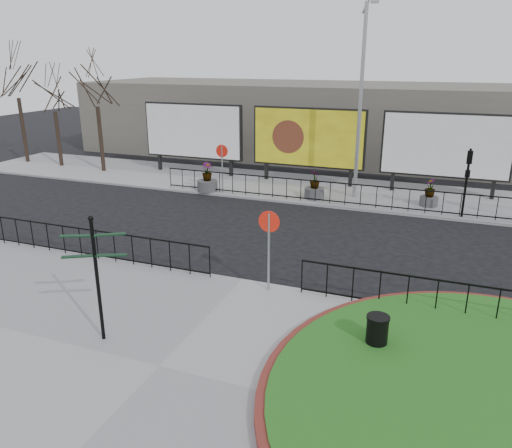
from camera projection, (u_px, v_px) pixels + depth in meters
The scene contains 22 objects.
ground at pixel (243, 282), 15.78m from camera, with size 90.00×90.00×0.00m, color black.
pavement_near at pixel (159, 368), 11.34m from camera, with size 30.00×10.00×0.12m, color gray.
pavement_far at pixel (329, 190), 26.38m from camera, with size 44.00×6.00×0.12m, color gray.
railing_near_left at pixel (80, 242), 17.34m from camera, with size 10.00×0.10×1.10m, color black, non-canonical shape.
railing_near_right at pixel (467, 302), 13.10m from camera, with size 9.00×0.10×1.10m, color black, non-canonical shape.
railing_far at pixel (338, 193), 23.46m from camera, with size 18.00×0.10×1.10m, color black, non-canonical shape.
speed_sign_far at pixel (222, 158), 25.19m from camera, with size 0.64×0.07×2.47m.
speed_sign_near at pixel (269, 233), 14.48m from camera, with size 0.64×0.07×2.47m.
billboard_left at pixel (193, 131), 29.31m from camera, with size 6.20×0.31×4.10m.
billboard_mid at pixel (308, 138), 26.94m from camera, with size 6.20×0.31×4.10m.
billboard_right at pixel (446, 146), 24.56m from camera, with size 6.20×0.31×4.10m.
lamp_post at pixel (361, 100), 23.46m from camera, with size 0.74×0.18×9.23m.
signal_pole_a at pixel (468, 173), 21.17m from camera, with size 0.22×0.26×3.00m.
tree_left at pixel (98, 113), 29.55m from camera, with size 2.00×2.00×7.00m, color #2D2119, non-canonical shape.
tree_mid at pixel (56, 116), 31.13m from camera, with size 2.00×2.00×6.20m, color #2D2119, non-canonical shape.
tree_far at pixel (19, 104), 32.12m from camera, with size 2.00×2.00×7.50m, color #2D2119, non-canonical shape.
building_backdrop at pixel (364, 122), 34.45m from camera, with size 40.00×10.00×5.00m, color #5B5950.
fingerpost_sign at pixel (96, 267), 11.81m from camera, with size 1.43×0.89×3.22m.
litter_bin at pixel (377, 333), 11.79m from camera, with size 0.55×0.55×0.91m.
planter_a at pixel (207, 181), 25.89m from camera, with size 1.06×1.06×1.50m.
planter_b at pixel (314, 189), 24.57m from camera, with size 0.98×0.98×1.38m.
planter_c at pixel (429, 196), 23.31m from camera, with size 0.84×0.84×1.31m.
Camera 1 is at (5.53, -13.27, 6.80)m, focal length 35.00 mm.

